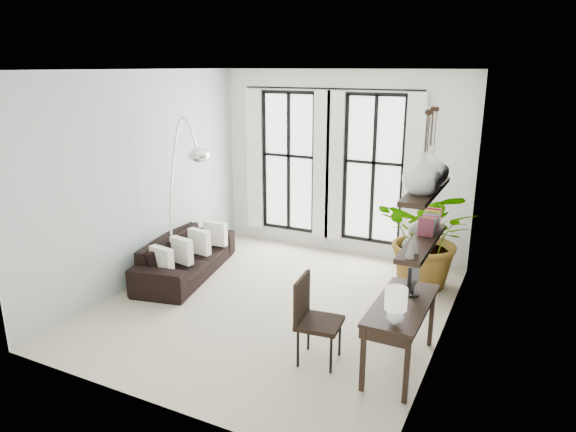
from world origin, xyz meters
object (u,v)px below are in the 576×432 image
Objects in this scene: desk_chair at (312,314)px; buddha at (415,257)px; plant at (430,237)px; desk at (400,309)px; arc_lamp at (183,164)px; sofa at (186,256)px.

desk_chair is 2.82m from buddha.
desk_chair is at bearing -100.87° from buddha.
desk_chair is 1.05× the size of buddha.
buddha is (0.53, 2.76, -0.17)m from desk_chair.
plant reaches higher than desk.
plant is 1.60× the size of desk_chair.
sofa is at bearing 145.59° from arc_lamp.
sofa is 3.61m from buddha.
sofa is 0.86× the size of arc_lamp.
desk_chair is 3.27m from arc_lamp.
desk_chair is at bearing -128.41° from sofa.
plant is 0.48m from buddha.
plant is 1.22× the size of desk.
arc_lamp reaches higher than plant.
sofa is at bearing 147.11° from desk_chair.
arc_lamp is at bearing 147.45° from desk_chair.
sofa is 2.18× the size of desk_chair.
sofa is 3.81m from plant.
plant is 1.68× the size of buddha.
desk is 1.38× the size of buddha.
arc_lamp is at bearing -156.23° from buddha.
arc_lamp is at bearing -136.16° from sofa.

